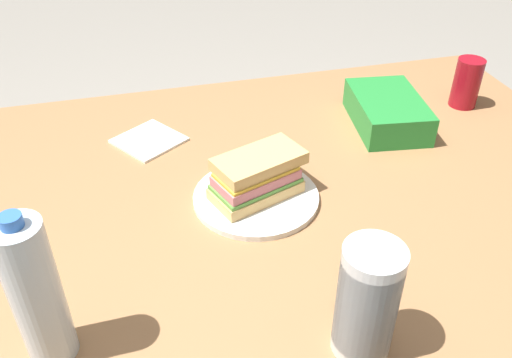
{
  "coord_description": "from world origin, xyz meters",
  "views": [
    {
      "loc": [
        -0.16,
        -0.82,
        1.39
      ],
      "look_at": [
        0.05,
        -0.01,
        0.78
      ],
      "focal_mm": 38.2,
      "sensor_mm": 36.0,
      "label": 1
    }
  ],
  "objects_px": {
    "paper_plate": "(256,197)",
    "water_bottle_spare": "(36,293)",
    "plastic_cup_stack": "(367,302)",
    "sandwich": "(257,177)",
    "dining_table": "(231,231)",
    "soda_can_red": "(467,83)",
    "chip_bag": "(387,111)"
  },
  "relations": [
    {
      "from": "paper_plate",
      "to": "water_bottle_spare",
      "type": "bearing_deg",
      "value": -144.15
    },
    {
      "from": "paper_plate",
      "to": "sandwich",
      "type": "xyz_separation_m",
      "value": [
        0.0,
        0.0,
        0.05
      ]
    },
    {
      "from": "paper_plate",
      "to": "chip_bag",
      "type": "relative_size",
      "value": 1.06
    },
    {
      "from": "plastic_cup_stack",
      "to": "dining_table",
      "type": "bearing_deg",
      "value": 105.89
    },
    {
      "from": "plastic_cup_stack",
      "to": "paper_plate",
      "type": "bearing_deg",
      "value": 98.94
    },
    {
      "from": "paper_plate",
      "to": "water_bottle_spare",
      "type": "relative_size",
      "value": 0.98
    },
    {
      "from": "dining_table",
      "to": "chip_bag",
      "type": "xyz_separation_m",
      "value": [
        0.42,
        0.19,
        0.12
      ]
    },
    {
      "from": "dining_table",
      "to": "water_bottle_spare",
      "type": "bearing_deg",
      "value": -138.83
    },
    {
      "from": "paper_plate",
      "to": "soda_can_red",
      "type": "height_order",
      "value": "soda_can_red"
    },
    {
      "from": "paper_plate",
      "to": "plastic_cup_stack",
      "type": "xyz_separation_m",
      "value": [
        0.06,
        -0.37,
        0.09
      ]
    },
    {
      "from": "soda_can_red",
      "to": "plastic_cup_stack",
      "type": "distance_m",
      "value": 0.82
    },
    {
      "from": "sandwich",
      "to": "chip_bag",
      "type": "distance_m",
      "value": 0.42
    },
    {
      "from": "sandwich",
      "to": "chip_bag",
      "type": "bearing_deg",
      "value": 28.57
    },
    {
      "from": "plastic_cup_stack",
      "to": "water_bottle_spare",
      "type": "relative_size",
      "value": 0.74
    },
    {
      "from": "plastic_cup_stack",
      "to": "water_bottle_spare",
      "type": "distance_m",
      "value": 0.44
    },
    {
      "from": "water_bottle_spare",
      "to": "plastic_cup_stack",
      "type": "bearing_deg",
      "value": -13.56
    },
    {
      "from": "paper_plate",
      "to": "soda_can_red",
      "type": "bearing_deg",
      "value": 22.14
    },
    {
      "from": "dining_table",
      "to": "chip_bag",
      "type": "relative_size",
      "value": 7.22
    },
    {
      "from": "sandwich",
      "to": "chip_bag",
      "type": "relative_size",
      "value": 0.87
    },
    {
      "from": "dining_table",
      "to": "soda_can_red",
      "type": "distance_m",
      "value": 0.71
    },
    {
      "from": "dining_table",
      "to": "water_bottle_spare",
      "type": "height_order",
      "value": "water_bottle_spare"
    },
    {
      "from": "soda_can_red",
      "to": "plastic_cup_stack",
      "type": "bearing_deg",
      "value": -131.66
    },
    {
      "from": "paper_plate",
      "to": "plastic_cup_stack",
      "type": "relative_size",
      "value": 1.32
    },
    {
      "from": "chip_bag",
      "to": "plastic_cup_stack",
      "type": "distance_m",
      "value": 0.66
    },
    {
      "from": "sandwich",
      "to": "plastic_cup_stack",
      "type": "bearing_deg",
      "value": -81.57
    },
    {
      "from": "soda_can_red",
      "to": "plastic_cup_stack",
      "type": "height_order",
      "value": "plastic_cup_stack"
    },
    {
      "from": "paper_plate",
      "to": "plastic_cup_stack",
      "type": "distance_m",
      "value": 0.38
    },
    {
      "from": "chip_bag",
      "to": "water_bottle_spare",
      "type": "relative_size",
      "value": 0.92
    },
    {
      "from": "soda_can_red",
      "to": "water_bottle_spare",
      "type": "relative_size",
      "value": 0.49
    },
    {
      "from": "paper_plate",
      "to": "sandwich",
      "type": "height_order",
      "value": "sandwich"
    },
    {
      "from": "chip_bag",
      "to": "plastic_cup_stack",
      "type": "height_order",
      "value": "plastic_cup_stack"
    },
    {
      "from": "soda_can_red",
      "to": "dining_table",
      "type": "bearing_deg",
      "value": -160.33
    }
  ]
}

